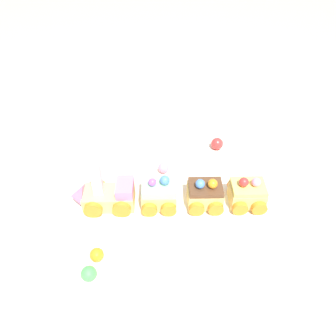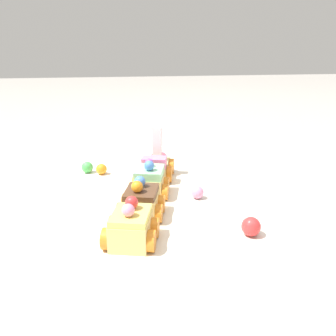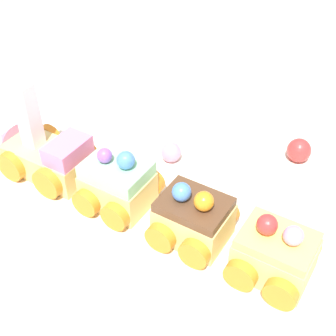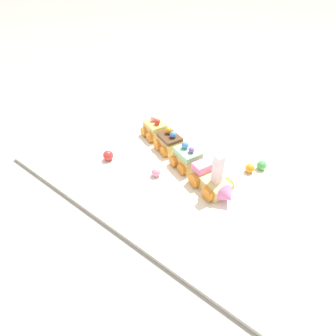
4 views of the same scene
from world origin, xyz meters
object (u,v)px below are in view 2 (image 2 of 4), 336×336
object	(u,v)px
gumball_green	(87,167)
gumball_red	(251,227)
gumball_orange	(101,169)
cake_train_locomotive	(157,165)
cake_car_chocolate	(141,203)
cake_car_lemon	(131,227)
cake_car_mint	(150,182)
gumball_pink	(197,192)

from	to	relation	value
gumball_green	gumball_red	world-z (taller)	gumball_red
gumball_orange	cake_train_locomotive	bearing A→B (deg)	-110.51
cake_car_chocolate	gumball_green	xyz separation A→B (m)	(0.26, 0.08, -0.01)
gumball_green	cake_car_lemon	bearing A→B (deg)	-171.75
cake_train_locomotive	cake_car_mint	distance (m)	0.11
gumball_orange	gumball_red	bearing A→B (deg)	-150.44
cake_train_locomotive	gumball_pink	xyz separation A→B (m)	(-0.15, -0.04, -0.01)
gumball_green	gumball_orange	bearing A→B (deg)	-123.30
cake_car_mint	gumball_green	distance (m)	0.21
cake_train_locomotive	gumball_green	xyz separation A→B (m)	(0.07, 0.15, -0.01)
gumball_green	gumball_orange	size ratio (longest dim) A/B	1.06
cake_train_locomotive	gumball_green	bearing A→B (deg)	87.70
cake_car_lemon	gumball_orange	world-z (taller)	cake_car_lemon
gumball_green	cake_car_mint	bearing A→B (deg)	-146.20
gumball_red	gumball_pink	xyz separation A→B (m)	(0.15, 0.03, -0.00)
cake_train_locomotive	gumball_pink	distance (m)	0.15
cake_train_locomotive	gumball_red	bearing A→B (deg)	-145.11
cake_car_lemon	cake_train_locomotive	bearing A→B (deg)	-0.01
gumball_red	gumball_orange	world-z (taller)	gumball_red
gumball_green	gumball_red	bearing A→B (deg)	-148.17
cake_train_locomotive	gumball_orange	world-z (taller)	cake_train_locomotive
cake_car_lemon	gumball_green	world-z (taller)	cake_car_lemon
gumball_orange	gumball_green	bearing A→B (deg)	56.70
cake_car_chocolate	gumball_green	world-z (taller)	cake_car_chocolate
cake_car_mint	gumball_red	xyz separation A→B (m)	(-0.20, -0.11, -0.01)
cake_car_chocolate	gumball_green	distance (m)	0.27
cake_car_mint	gumball_pink	world-z (taller)	cake_car_mint
cake_car_chocolate	gumball_green	bearing A→B (deg)	38.31
cake_car_lemon	gumball_orange	bearing A→B (deg)	24.24
gumball_orange	cake_car_lemon	bearing A→B (deg)	-176.82
gumball_green	gumball_pink	distance (m)	0.29
cake_car_mint	gumball_green	bearing A→B (deg)	54.86
cake_car_lemon	gumball_red	xyz separation A→B (m)	(-0.03, -0.18, -0.01)
gumball_pink	cake_car_lemon	bearing A→B (deg)	129.96
cake_car_mint	gumball_pink	xyz separation A→B (m)	(-0.04, -0.08, -0.01)
cake_car_mint	gumball_green	world-z (taller)	cake_car_mint
gumball_red	cake_car_mint	bearing A→B (deg)	30.06
cake_car_mint	gumball_orange	world-z (taller)	cake_car_mint
cake_car_mint	cake_car_chocolate	bearing A→B (deg)	179.84
cake_train_locomotive	cake_car_chocolate	xyz separation A→B (m)	(-0.19, 0.07, -0.00)
cake_car_chocolate	gumball_red	world-z (taller)	cake_car_chocolate
cake_car_chocolate	gumball_pink	bearing A→B (deg)	-48.45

